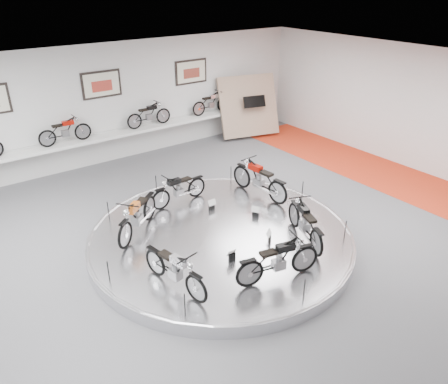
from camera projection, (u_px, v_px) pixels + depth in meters
floor at (228, 249)px, 10.56m from camera, size 16.00×16.00×0.00m
ceiling at (229, 82)px, 8.77m from camera, size 16.00×16.00×0.00m
wall_back at (104, 105)px, 14.70m from camera, size 16.00×0.00×16.00m
wall_right at (429, 112)px, 13.91m from camera, size 0.00×14.00×14.00m
orange_carpet_strip at (395, 178)px, 14.17m from camera, size 2.40×12.60×0.01m
dado_band at (109, 146)px, 15.33m from camera, size 15.68×0.04×1.10m
display_platform at (221, 238)px, 10.70m from camera, size 6.40×6.40×0.30m
platform_rim at (221, 234)px, 10.65m from camera, size 6.40×6.40×0.10m
shelf at (111, 136)px, 14.93m from camera, size 11.00×0.55×0.10m
poster_center at (102, 84)px, 14.35m from camera, size 1.35×0.06×0.88m
poster_right at (191, 72)px, 16.21m from camera, size 1.35×0.06×0.88m
display_panel at (249, 106)px, 17.36m from camera, size 2.56×1.52×2.30m
shelf_bike_b at (65, 132)px, 13.94m from camera, size 1.22×0.43×0.73m
shelf_bike_c at (149, 116)px, 15.54m from camera, size 1.22×0.43×0.73m
shelf_bike_d at (211, 104)px, 16.97m from camera, size 1.22×0.43×0.73m
bike_a at (259, 179)px, 12.22m from camera, size 0.78×1.80×1.03m
bike_b at (179, 189)px, 11.84m from camera, size 1.51×0.61×0.87m
bike_c at (137, 215)px, 10.43m from camera, size 1.69×1.51×0.99m
bike_d at (175, 269)px, 8.58m from camera, size 0.81×1.62×0.91m
bike_e at (278, 260)px, 8.82m from camera, size 1.69×0.92×0.94m
bike_f at (305, 222)px, 10.15m from camera, size 1.14×1.72×0.95m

